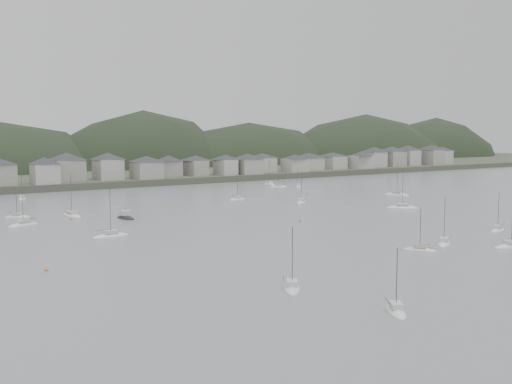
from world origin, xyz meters
TOP-DOWN VIEW (x-y plane):
  - ground at (0.00, 0.00)m, footprint 900.00×900.00m
  - far_shore_land at (0.00, 295.00)m, footprint 900.00×250.00m
  - forested_ridge at (4.83, 269.40)m, footprint 851.55×103.94m
  - waterfront_town at (50.59, 183.34)m, footprint 451.48×28.46m
  - sailboat_lead at (54.53, 137.03)m, footprint 7.53×5.73m
  - moored_fleet at (-9.12, 65.07)m, footprint 257.85×178.11m
  - motor_launch_far at (-38.46, 83.45)m, footprint 3.85×8.37m
  - mooring_buoys at (-11.73, 46.08)m, footprint 119.36×114.27m

SIDE VIEW (x-z plane):
  - forested_ridge at x=4.83m, z-range -62.57..40.00m
  - ground at x=0.00m, z-range 0.00..0.00m
  - mooring_buoys at x=-11.73m, z-range -0.20..0.50m
  - moored_fleet at x=-9.12m, z-range -6.70..7.05m
  - sailboat_lead at x=54.53m, z-range -4.85..5.21m
  - motor_launch_far at x=-38.46m, z-range -1.67..2.25m
  - far_shore_land at x=0.00m, z-range 0.00..3.00m
  - waterfront_town at x=50.59m, z-range 2.20..15.12m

